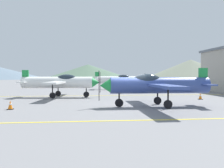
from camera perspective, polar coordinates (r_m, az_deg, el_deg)
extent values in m
plane|color=slate|center=(16.16, 3.71, -5.59)|extent=(400.00, 400.00, 0.00)
cube|color=yellow|center=(11.37, 7.91, -8.88)|extent=(80.00, 0.16, 0.01)
cube|color=yellow|center=(24.88, 0.31, -2.85)|extent=(80.00, 0.16, 0.01)
cylinder|color=#33478C|center=(16.37, 11.74, -0.33)|extent=(6.95, 1.15, 1.12)
cone|color=#1E8C3F|center=(15.63, -1.74, -0.40)|extent=(0.72, 0.96, 0.95)
cube|color=black|center=(15.60, -3.24, -0.41)|extent=(0.04, 0.12, 2.04)
ellipsoid|color=#1E2833|center=(16.10, 8.63, 0.85)|extent=(2.05, 0.93, 0.92)
cube|color=#33478C|center=(16.25, 10.37, -0.16)|extent=(1.16, 8.99, 0.16)
cube|color=#33478C|center=(17.60, 21.59, -0.10)|extent=(0.73, 2.66, 0.10)
cube|color=#1E8C3F|center=(17.59, 21.62, 1.73)|extent=(0.64, 0.13, 1.22)
cylinder|color=black|center=(15.78, 1.78, -2.86)|extent=(0.10, 0.10, 1.03)
cylinder|color=black|center=(15.83, 1.78, -4.71)|extent=(0.57, 0.12, 0.57)
cylinder|color=black|center=(17.54, 11.23, -2.39)|extent=(0.10, 0.10, 1.03)
cylinder|color=black|center=(17.59, 11.22, -4.06)|extent=(0.57, 0.12, 0.57)
cylinder|color=black|center=(15.42, 13.72, -3.03)|extent=(0.10, 0.10, 1.03)
cylinder|color=black|center=(15.48, 13.70, -4.93)|extent=(0.57, 0.12, 0.57)
cylinder|color=white|center=(23.40, -13.38, 0.39)|extent=(7.02, 1.82, 1.12)
cone|color=#1E8C3F|center=(22.82, -3.98, 0.40)|extent=(0.81, 1.02, 0.95)
cube|color=black|center=(22.80, -2.96, 0.40)|extent=(0.05, 0.13, 2.04)
ellipsoid|color=#1E2833|center=(23.20, -11.17, 1.23)|extent=(2.12, 1.12, 0.92)
cube|color=white|center=(23.31, -12.40, 0.52)|extent=(2.03, 9.05, 0.16)
cube|color=white|center=(24.33, -20.65, 0.50)|extent=(0.98, 2.71, 0.10)
cube|color=#1E8C3F|center=(24.32, -20.67, 1.82)|extent=(0.65, 0.19, 1.22)
cylinder|color=black|center=(22.94, -6.40, -1.30)|extent=(0.10, 0.10, 1.03)
cylinder|color=black|center=(22.98, -6.39, -2.58)|extent=(0.58, 0.18, 0.57)
cylinder|color=black|center=(22.39, -14.53, -1.44)|extent=(0.10, 0.10, 1.03)
cylinder|color=black|center=(22.43, -14.52, -2.75)|extent=(0.58, 0.18, 0.57)
cylinder|color=black|center=(24.57, -13.22, -1.12)|extent=(0.10, 0.10, 1.03)
cylinder|color=black|center=(24.60, -13.21, -2.31)|extent=(0.58, 0.18, 0.57)
cylinder|color=white|center=(35.49, 1.40, 1.03)|extent=(7.00, 1.56, 1.12)
cone|color=#1E8C3F|center=(35.94, 7.51, 1.03)|extent=(0.77, 1.00, 0.95)
cube|color=black|center=(36.01, 8.15, 1.03)|extent=(0.05, 0.12, 2.04)
ellipsoid|color=#1E2833|center=(35.56, 2.88, 1.58)|extent=(2.10, 1.05, 0.92)
cube|color=white|center=(35.52, 2.06, 1.12)|extent=(1.69, 9.04, 0.16)
cube|color=white|center=(35.43, -3.71, 1.11)|extent=(0.88, 2.69, 0.10)
cube|color=#1E8C3F|center=(35.42, -3.71, 2.02)|extent=(0.65, 0.16, 1.22)
cylinder|color=black|center=(35.81, 5.97, -0.06)|extent=(0.10, 0.10, 1.03)
cylinder|color=black|center=(35.83, 5.97, -0.88)|extent=(0.58, 0.16, 0.57)
cylinder|color=black|center=(34.38, 1.18, -0.14)|extent=(0.10, 0.10, 1.03)
cylinder|color=black|center=(34.40, 1.18, -0.99)|extent=(0.58, 0.16, 0.57)
cylinder|color=black|center=(36.62, 0.97, 0.00)|extent=(0.10, 0.10, 1.03)
cylinder|color=black|center=(36.64, 0.97, -0.80)|extent=(0.58, 0.16, 0.57)
cube|color=black|center=(16.11, -23.89, -5.72)|extent=(0.36, 0.36, 0.04)
cone|color=orange|center=(16.07, -23.91, -4.68)|extent=(0.29, 0.29, 0.55)
cylinder|color=white|center=(16.07, -23.91, -4.58)|extent=(0.20, 0.20, 0.08)
cube|color=black|center=(22.37, 21.04, -3.52)|extent=(0.36, 0.36, 0.04)
cone|color=orange|center=(22.34, 21.05, -2.77)|extent=(0.29, 0.29, 0.55)
cylinder|color=white|center=(22.34, 21.05, -2.70)|extent=(0.20, 0.20, 0.08)
cone|color=#4C6651|center=(175.74, -5.97, 3.15)|extent=(63.79, 63.79, 10.47)
cone|color=slate|center=(179.00, 18.86, 3.56)|extent=(67.03, 67.03, 13.80)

